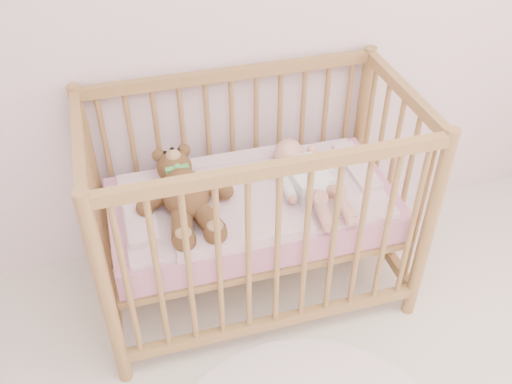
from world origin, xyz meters
name	(u,v)px	position (x,y,z in m)	size (l,w,h in m)	color
crib	(253,206)	(-0.06, 1.60, 0.50)	(1.36, 0.76, 1.00)	#9F7A43
mattress	(253,209)	(-0.06, 1.60, 0.49)	(1.22, 0.62, 0.13)	pink
blanket	(253,196)	(-0.06, 1.60, 0.56)	(1.10, 0.58, 0.06)	pink
baby	(307,176)	(0.17, 1.58, 0.64)	(0.28, 0.59, 0.14)	white
teddy_bear	(185,195)	(-0.35, 1.58, 0.65)	(0.42, 0.60, 0.17)	brown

